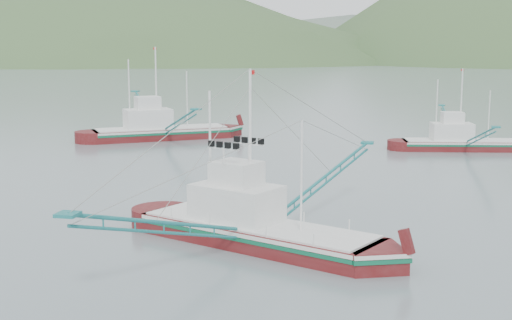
# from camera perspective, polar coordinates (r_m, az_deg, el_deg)

# --- Properties ---
(ground) EXTENTS (1200.00, 1200.00, 0.00)m
(ground) POSITION_cam_1_polar(r_m,az_deg,el_deg) (41.71, -1.79, -5.65)
(ground) COLOR slate
(ground) RESTS_ON ground
(main_boat) EXTENTS (14.22, 23.98, 10.19)m
(main_boat) POSITION_cam_1_polar(r_m,az_deg,el_deg) (38.29, -0.04, -3.78)
(main_boat) COLOR #510D0F
(main_boat) RESTS_ON ground
(bg_boat_right) EXTENTS (12.56, 21.90, 8.94)m
(bg_boat_right) POSITION_cam_1_polar(r_m,az_deg,el_deg) (75.60, 16.18, 1.89)
(bg_boat_right) COLOR #510D0F
(bg_boat_right) RESTS_ON ground
(bg_boat_left) EXTENTS (19.82, 25.06, 11.23)m
(bg_boat_left) POSITION_cam_1_polar(r_m,az_deg,el_deg) (81.65, -7.66, 3.33)
(bg_boat_left) COLOR #510D0F
(bg_boat_left) RESTS_ON ground
(headland_left) EXTENTS (448.00, 308.00, 210.00)m
(headland_left) POSITION_cam_1_polar(r_m,az_deg,el_deg) (442.10, -13.07, 7.67)
(headland_left) COLOR #3B5A2E
(headland_left) RESTS_ON ground
(ridge_distant) EXTENTS (960.00, 400.00, 240.00)m
(ridge_distant) POSITION_cam_1_polar(r_m,az_deg,el_deg) (599.48, 14.56, 7.98)
(ridge_distant) COLOR slate
(ridge_distant) RESTS_ON ground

